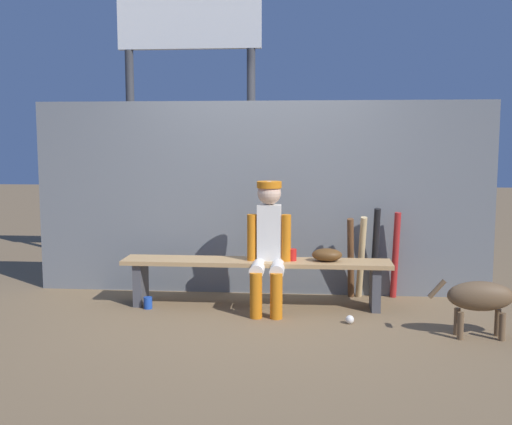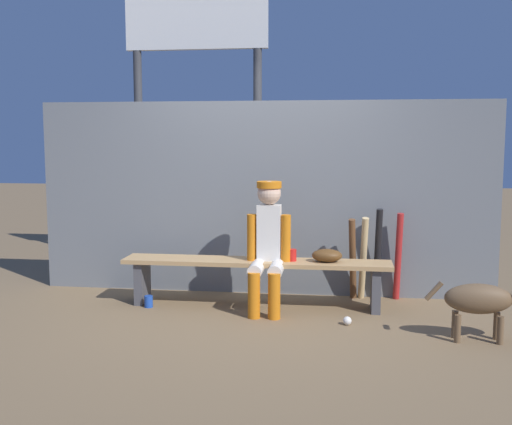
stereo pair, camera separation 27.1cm
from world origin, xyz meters
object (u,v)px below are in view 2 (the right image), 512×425
object	(u,v)px
cup_on_bench	(292,255)
baseball	(347,321)
bat_aluminum_black	(378,254)
dog	(486,300)
dugout_bench	(256,270)
baseball_glove	(327,255)
player_seated	(268,241)
bat_aluminum_red	(398,257)
scoreboard	(202,58)
bat_wood_natural	(363,259)
cup_on_ground	(149,301)
bat_wood_dark	(353,259)

from	to	relation	value
cup_on_bench	baseball	bearing A→B (deg)	-43.18
bat_aluminum_black	dog	distance (m)	1.42
bat_aluminum_black	cup_on_bench	size ratio (longest dim) A/B	8.29
baseball	dugout_bench	bearing A→B (deg)	150.61
dugout_bench	baseball_glove	size ratio (longest dim) A/B	9.02
baseball	player_seated	bearing A→B (deg)	152.96
baseball_glove	dugout_bench	bearing A→B (deg)	180.00
bat_aluminum_red	scoreboard	distance (m)	3.25
bat_wood_natural	cup_on_bench	size ratio (longest dim) A/B	7.70
cup_on_ground	cup_on_bench	size ratio (longest dim) A/B	1.00
bat_wood_natural	baseball	world-z (taller)	bat_wood_natural
bat_aluminum_black	bat_wood_natural	bearing A→B (deg)	-154.33
player_seated	bat_aluminum_black	size ratio (longest dim) A/B	1.31
player_seated	bat_aluminum_black	distance (m)	1.17
bat_wood_natural	baseball	size ratio (longest dim) A/B	11.45
bat_aluminum_black	baseball	world-z (taller)	bat_aluminum_black
dugout_bench	bat_wood_natural	size ratio (longest dim) A/B	2.98
bat_aluminum_red	cup_on_ground	world-z (taller)	bat_aluminum_red
player_seated	scoreboard	distance (m)	2.70
cup_on_ground	scoreboard	distance (m)	3.02
bat_aluminum_black	baseball	xyz separation A→B (m)	(-0.30, -0.91, -0.42)
bat_aluminum_red	bat_aluminum_black	bearing A→B (deg)	179.40
baseball_glove	bat_wood_dark	bearing A→B (deg)	56.00
dugout_bench	bat_aluminum_red	distance (m)	1.42
baseball_glove	baseball	world-z (taller)	baseball_glove
bat_aluminum_black	bat_wood_dark	bearing A→B (deg)	-164.87
cup_on_ground	scoreboard	world-z (taller)	scoreboard
cup_on_bench	cup_on_ground	bearing A→B (deg)	-172.95
dugout_bench	bat_wood_natural	distance (m)	1.07
cup_on_bench	dog	xyz separation A→B (m)	(1.58, -0.76, -0.17)
player_seated	dog	size ratio (longest dim) A/B	1.41
bat_aluminum_black	player_seated	bearing A→B (deg)	-152.53
dugout_bench	bat_wood_dark	world-z (taller)	bat_wood_dark
bat_aluminum_black	cup_on_bench	xyz separation A→B (m)	(-0.81, -0.43, 0.05)
scoreboard	dog	size ratio (longest dim) A/B	4.34
bat_aluminum_red	cup_on_ground	xyz separation A→B (m)	(-2.35, -0.59, -0.38)
baseball_glove	cup_on_ground	world-z (taller)	baseball_glove
player_seated	dog	world-z (taller)	player_seated
dugout_bench	bat_wood_natural	bearing A→B (deg)	19.55
baseball	dog	size ratio (longest dim) A/B	0.09
bat_wood_dark	bat_wood_natural	world-z (taller)	bat_wood_natural
baseball	scoreboard	distance (m)	3.65
dugout_bench	dog	world-z (taller)	dog
bat_wood_dark	bat_aluminum_black	distance (m)	0.26
bat_wood_natural	player_seated	bearing A→B (deg)	-152.25
bat_aluminum_black	scoreboard	world-z (taller)	scoreboard
baseball	dog	distance (m)	1.14
bat_wood_dark	baseball	bearing A→B (deg)	-93.71
bat_aluminum_red	bat_wood_dark	bearing A→B (deg)	-171.82
cup_on_ground	bat_wood_dark	bearing A→B (deg)	15.41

